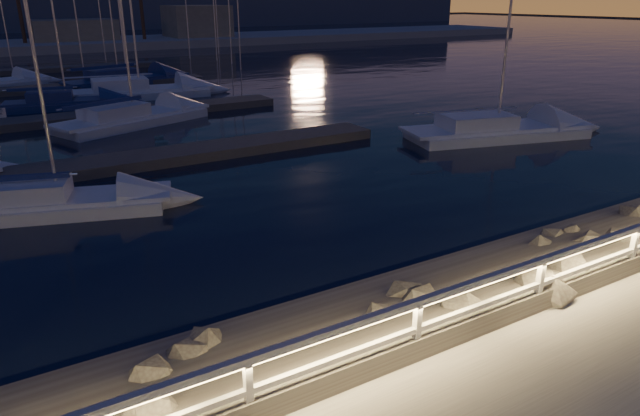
# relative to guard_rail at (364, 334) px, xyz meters

# --- Properties ---
(ground) EXTENTS (400.00, 400.00, 0.00)m
(ground) POSITION_rel_guard_rail_xyz_m (0.07, 0.00, -0.77)
(ground) COLOR #ACA79B
(ground) RESTS_ON ground
(harbor_water) EXTENTS (400.00, 440.00, 0.60)m
(harbor_water) POSITION_rel_guard_rail_xyz_m (0.07, 31.22, -1.74)
(harbor_water) COLOR black
(harbor_water) RESTS_ON ground
(guard_rail) EXTENTS (44.11, 0.12, 1.06)m
(guard_rail) POSITION_rel_guard_rail_xyz_m (0.00, 0.00, 0.00)
(guard_rail) COLOR silver
(guard_rail) RESTS_ON ground
(riprap) EXTENTS (34.82, 3.15, 1.42)m
(riprap) POSITION_rel_guard_rail_xyz_m (-3.58, 1.82, -1.06)
(riprap) COLOR slate
(riprap) RESTS_ON ground
(floating_docks) EXTENTS (22.00, 36.00, 0.40)m
(floating_docks) POSITION_rel_guard_rail_xyz_m (0.07, 32.50, -1.17)
(floating_docks) COLOR #635A52
(floating_docks) RESTS_ON ground
(far_shore) EXTENTS (160.00, 14.00, 5.20)m
(far_shore) POSITION_rel_guard_rail_xyz_m (-0.06, 74.05, -0.48)
(far_shore) COLOR #ACA79B
(far_shore) RESTS_ON ground
(sailboat_b) EXTENTS (6.80, 3.81, 11.19)m
(sailboat_b) POSITION_rel_guard_rail_xyz_m (-2.96, 12.06, -0.98)
(sailboat_b) COLOR silver
(sailboat_b) RESTS_ON ground
(sailboat_c) EXTENTS (8.58, 5.24, 14.13)m
(sailboat_c) POSITION_rel_guard_rail_xyz_m (2.19, 23.61, -0.94)
(sailboat_c) COLOR silver
(sailboat_c) RESTS_ON ground
(sailboat_d) EXTENTS (9.26, 4.81, 15.09)m
(sailboat_d) POSITION_rel_guard_rail_xyz_m (15.90, 12.07, -0.94)
(sailboat_d) COLOR silver
(sailboat_d) RESTS_ON ground
(sailboat_g) EXTENTS (9.52, 3.82, 15.72)m
(sailboat_g) POSITION_rel_guard_rail_xyz_m (4.66, 32.06, -0.90)
(sailboat_g) COLOR silver
(sailboat_g) RESTS_ON ground
(sailboat_j) EXTENTS (7.00, 3.27, 11.52)m
(sailboat_j) POSITION_rel_guard_rail_xyz_m (0.04, 30.46, -0.97)
(sailboat_j) COLOR navy
(sailboat_j) RESTS_ON ground
(sailboat_k) EXTENTS (9.52, 5.02, 15.57)m
(sailboat_k) POSITION_rel_guard_rail_xyz_m (5.34, 37.97, -0.91)
(sailboat_k) COLOR navy
(sailboat_k) RESTS_ON ground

